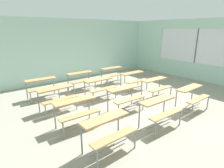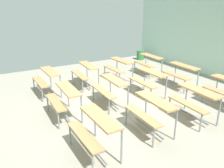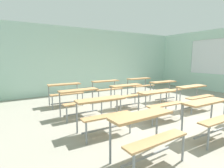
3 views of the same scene
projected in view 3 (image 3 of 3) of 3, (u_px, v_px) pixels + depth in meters
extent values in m
cube|color=gray|center=(164.00, 116.00, 4.99)|extent=(10.00, 9.00, 0.05)
cube|color=silver|center=(94.00, 61.00, 8.56)|extent=(10.00, 0.12, 3.00)
cube|color=silver|center=(177.00, 57.00, 10.33)|extent=(0.12, 1.90, 1.70)
cube|color=tan|center=(142.00, 115.00, 2.73)|extent=(1.11, 0.34, 0.04)
cube|color=tan|center=(157.00, 140.00, 2.51)|extent=(1.10, 0.24, 0.03)
cylinder|color=gray|center=(110.00, 142.00, 2.63)|extent=(0.04, 0.04, 0.72)
cylinder|color=gray|center=(157.00, 127.00, 3.17)|extent=(0.04, 0.04, 0.72)
cylinder|color=gray|center=(183.00, 148.00, 2.73)|extent=(0.04, 0.04, 0.44)
cube|color=gray|center=(147.00, 156.00, 2.70)|extent=(1.00, 0.05, 0.03)
cube|color=tan|center=(205.00, 102.00, 3.58)|extent=(1.11, 0.36, 0.04)
cube|color=tan|center=(220.00, 120.00, 3.35)|extent=(1.11, 0.26, 0.03)
cylinder|color=gray|center=(182.00, 121.00, 3.51)|extent=(0.04, 0.04, 0.72)
cylinder|color=gray|center=(211.00, 113.00, 4.00)|extent=(0.04, 0.04, 0.72)
cylinder|color=gray|center=(208.00, 138.00, 3.06)|extent=(0.04, 0.04, 0.44)
cube|color=gray|center=(209.00, 133.00, 3.55)|extent=(1.00, 0.06, 0.03)
cube|color=tan|center=(101.00, 99.00, 3.79)|extent=(1.11, 0.37, 0.04)
cube|color=tan|center=(108.00, 116.00, 3.56)|extent=(1.11, 0.27, 0.03)
cylinder|color=gray|center=(77.00, 117.00, 3.72)|extent=(0.04, 0.04, 0.72)
cylinder|color=gray|center=(117.00, 110.00, 4.21)|extent=(0.04, 0.04, 0.72)
cylinder|color=gray|center=(86.00, 133.00, 3.27)|extent=(0.04, 0.04, 0.44)
cylinder|color=gray|center=(130.00, 123.00, 3.75)|extent=(0.04, 0.04, 0.44)
cube|color=gray|center=(104.00, 129.00, 3.76)|extent=(1.00, 0.07, 0.03)
cube|color=tan|center=(157.00, 92.00, 4.66)|extent=(1.11, 0.38, 0.04)
cube|color=tan|center=(166.00, 105.00, 4.43)|extent=(1.11, 0.28, 0.03)
cylinder|color=gray|center=(139.00, 106.00, 4.60)|extent=(0.04, 0.04, 0.72)
cylinder|color=gray|center=(166.00, 102.00, 5.08)|extent=(0.04, 0.04, 0.72)
cylinder|color=gray|center=(153.00, 117.00, 4.14)|extent=(0.04, 0.04, 0.44)
cylinder|color=gray|center=(181.00, 111.00, 4.62)|extent=(0.04, 0.04, 0.44)
cube|color=gray|center=(160.00, 116.00, 4.63)|extent=(1.00, 0.08, 0.03)
cube|color=tan|center=(191.00, 86.00, 5.55)|extent=(1.11, 0.36, 0.04)
cube|color=tan|center=(200.00, 97.00, 5.32)|extent=(1.11, 0.26, 0.03)
cylinder|color=gray|center=(177.00, 98.00, 5.48)|extent=(0.04, 0.04, 0.72)
cylinder|color=gray|center=(197.00, 95.00, 5.97)|extent=(0.04, 0.04, 0.72)
cylinder|color=gray|center=(192.00, 107.00, 5.03)|extent=(0.04, 0.04, 0.44)
cylinder|color=gray|center=(212.00, 103.00, 5.52)|extent=(0.04, 0.04, 0.44)
cube|color=gray|center=(194.00, 106.00, 5.52)|extent=(1.00, 0.07, 0.03)
cube|color=tan|center=(79.00, 90.00, 4.88)|extent=(1.11, 0.35, 0.04)
cube|color=tan|center=(84.00, 102.00, 4.66)|extent=(1.11, 0.25, 0.03)
cylinder|color=gray|center=(60.00, 104.00, 4.78)|extent=(0.04, 0.04, 0.72)
cylinder|color=gray|center=(93.00, 100.00, 5.32)|extent=(0.04, 0.04, 0.72)
cylinder|color=gray|center=(67.00, 115.00, 4.34)|extent=(0.04, 0.04, 0.44)
cylinder|color=gray|center=(102.00, 108.00, 4.89)|extent=(0.04, 0.04, 0.44)
cube|color=gray|center=(81.00, 113.00, 4.86)|extent=(1.00, 0.06, 0.03)
cube|color=tan|center=(126.00, 85.00, 5.76)|extent=(1.10, 0.33, 0.04)
cube|color=tan|center=(132.00, 96.00, 5.53)|extent=(1.10, 0.23, 0.03)
cylinder|color=gray|center=(111.00, 97.00, 5.67)|extent=(0.04, 0.04, 0.72)
cylinder|color=gray|center=(135.00, 94.00, 6.19)|extent=(0.04, 0.04, 0.72)
cylinder|color=gray|center=(120.00, 105.00, 5.23)|extent=(0.04, 0.04, 0.44)
cylinder|color=gray|center=(146.00, 101.00, 5.74)|extent=(0.04, 0.04, 0.44)
cube|color=gray|center=(128.00, 105.00, 5.73)|extent=(1.00, 0.04, 0.03)
cube|color=tan|center=(163.00, 82.00, 6.65)|extent=(1.11, 0.37, 0.04)
cube|color=tan|center=(169.00, 90.00, 6.41)|extent=(1.11, 0.27, 0.03)
cylinder|color=gray|center=(150.00, 92.00, 6.58)|extent=(0.04, 0.04, 0.72)
cylinder|color=gray|center=(169.00, 90.00, 7.06)|extent=(0.04, 0.04, 0.72)
cylinder|color=gray|center=(161.00, 98.00, 6.13)|extent=(0.04, 0.04, 0.44)
cylinder|color=gray|center=(180.00, 95.00, 6.61)|extent=(0.04, 0.04, 0.44)
cube|color=gray|center=(165.00, 98.00, 6.62)|extent=(1.00, 0.08, 0.03)
cube|color=tan|center=(64.00, 84.00, 6.03)|extent=(1.11, 0.36, 0.04)
cube|color=tan|center=(67.00, 94.00, 5.79)|extent=(1.11, 0.26, 0.03)
cylinder|color=gray|center=(49.00, 95.00, 5.96)|extent=(0.04, 0.04, 0.72)
cylinder|color=gray|center=(77.00, 92.00, 6.45)|extent=(0.04, 0.04, 0.72)
cylinder|color=gray|center=(52.00, 103.00, 5.50)|extent=(0.04, 0.04, 0.44)
cylinder|color=gray|center=(83.00, 99.00, 5.99)|extent=(0.04, 0.04, 0.44)
cube|color=gray|center=(66.00, 103.00, 6.00)|extent=(1.00, 0.07, 0.03)
cube|color=tan|center=(106.00, 81.00, 6.90)|extent=(1.11, 0.36, 0.04)
cube|color=tan|center=(109.00, 89.00, 6.66)|extent=(1.11, 0.26, 0.03)
cylinder|color=gray|center=(93.00, 91.00, 6.82)|extent=(0.04, 0.04, 0.72)
cylinder|color=gray|center=(115.00, 88.00, 7.32)|extent=(0.04, 0.04, 0.72)
cylinder|color=gray|center=(99.00, 97.00, 6.37)|extent=(0.04, 0.04, 0.44)
cylinder|color=gray|center=(122.00, 94.00, 6.86)|extent=(0.04, 0.04, 0.44)
cube|color=gray|center=(107.00, 97.00, 6.87)|extent=(1.00, 0.07, 0.03)
cube|color=tan|center=(139.00, 79.00, 7.74)|extent=(1.11, 0.37, 0.04)
cube|color=tan|center=(143.00, 86.00, 7.50)|extent=(1.11, 0.27, 0.03)
cylinder|color=gray|center=(128.00, 87.00, 7.67)|extent=(0.04, 0.04, 0.72)
cylinder|color=gray|center=(145.00, 85.00, 8.15)|extent=(0.04, 0.04, 0.72)
cylinder|color=gray|center=(135.00, 92.00, 7.22)|extent=(0.04, 0.04, 0.44)
cylinder|color=gray|center=(153.00, 90.00, 7.70)|extent=(0.04, 0.04, 0.44)
cube|color=gray|center=(140.00, 93.00, 7.71)|extent=(1.00, 0.08, 0.03)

